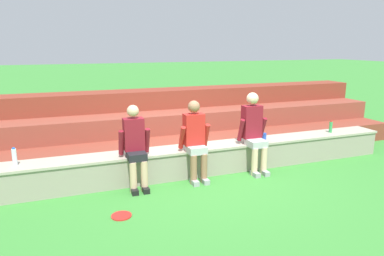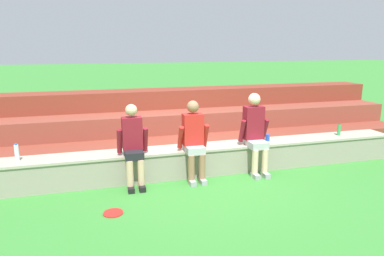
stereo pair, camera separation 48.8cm
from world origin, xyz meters
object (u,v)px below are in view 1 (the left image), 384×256
at_px(person_left_of_center, 195,139).
at_px(person_center, 254,130).
at_px(frisbee, 121,216).
at_px(person_far_left, 135,145).
at_px(water_bottle_mid_left, 331,127).
at_px(plastic_cup_right_end, 264,136).
at_px(water_bottle_near_left, 14,157).

relative_size(person_left_of_center, person_center, 0.95).
bearing_deg(person_left_of_center, frisbee, -147.45).
bearing_deg(person_far_left, water_bottle_mid_left, 3.44).
height_order(person_center, water_bottle_mid_left, person_center).
height_order(person_left_of_center, plastic_cup_right_end, person_left_of_center).
xyz_separation_m(person_center, water_bottle_near_left, (-3.92, 0.24, -0.13)).
distance_m(person_center, plastic_cup_right_end, 0.50).
bearing_deg(water_bottle_mid_left, person_left_of_center, -174.98).
xyz_separation_m(person_left_of_center, frisbee, (-1.42, -0.91, -0.71)).
distance_m(person_far_left, person_left_of_center, 1.01).
height_order(person_center, plastic_cup_right_end, person_center).
height_order(person_far_left, person_left_of_center, person_left_of_center).
relative_size(person_center, water_bottle_near_left, 5.17).
relative_size(person_far_left, water_bottle_mid_left, 5.48).
height_order(person_center, water_bottle_near_left, person_center).
distance_m(person_left_of_center, water_bottle_near_left, 2.79).
height_order(person_far_left, water_bottle_mid_left, person_far_left).
bearing_deg(water_bottle_mid_left, frisbee, -165.35).
relative_size(plastic_cup_right_end, frisbee, 0.43).
relative_size(person_left_of_center, plastic_cup_right_end, 11.37).
xyz_separation_m(water_bottle_mid_left, plastic_cup_right_end, (-1.56, 0.02, -0.06)).
bearing_deg(person_center, frisbee, -159.67).
xyz_separation_m(person_center, water_bottle_mid_left, (1.94, 0.23, -0.15)).
bearing_deg(frisbee, plastic_cup_right_end, 22.09).
bearing_deg(person_far_left, frisbee, -113.69).
bearing_deg(person_left_of_center, person_far_left, 178.60).
distance_m(water_bottle_mid_left, plastic_cup_right_end, 1.56).
relative_size(water_bottle_mid_left, plastic_cup_right_end, 2.04).
height_order(water_bottle_near_left, plastic_cup_right_end, water_bottle_near_left).
distance_m(person_left_of_center, person_center, 1.15).
bearing_deg(water_bottle_near_left, water_bottle_mid_left, -0.16).
relative_size(person_left_of_center, water_bottle_mid_left, 5.57).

